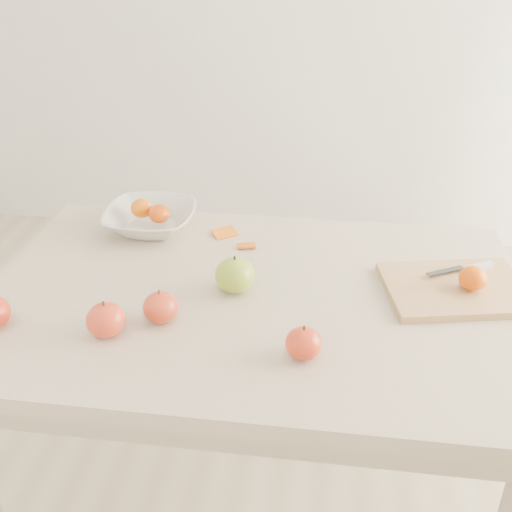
# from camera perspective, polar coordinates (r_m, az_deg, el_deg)

# --- Properties ---
(table) EXTENTS (1.20, 0.80, 0.75)m
(table) POSITION_cam_1_polar(r_m,az_deg,el_deg) (1.50, -0.26, -6.57)
(table) COLOR beige
(table) RESTS_ON ground
(cutting_board) EXTENTS (0.35, 0.29, 0.02)m
(cutting_board) POSITION_cam_1_polar(r_m,az_deg,el_deg) (1.51, 17.33, -2.79)
(cutting_board) COLOR tan
(cutting_board) RESTS_ON table
(board_tangerine) EXTENTS (0.06, 0.06, 0.05)m
(board_tangerine) POSITION_cam_1_polar(r_m,az_deg,el_deg) (1.49, 18.71, -1.88)
(board_tangerine) COLOR #CA5F07
(board_tangerine) RESTS_ON cutting_board
(fruit_bowl) EXTENTS (0.24, 0.24, 0.06)m
(fruit_bowl) POSITION_cam_1_polar(r_m,az_deg,el_deg) (1.73, -9.37, 3.24)
(fruit_bowl) COLOR silver
(fruit_bowl) RESTS_ON table
(bowl_tangerine_near) EXTENTS (0.06, 0.06, 0.05)m
(bowl_tangerine_near) POSITION_cam_1_polar(r_m,az_deg,el_deg) (1.73, -10.14, 4.22)
(bowl_tangerine_near) COLOR orange
(bowl_tangerine_near) RESTS_ON fruit_bowl
(bowl_tangerine_far) EXTENTS (0.05, 0.05, 0.05)m
(bowl_tangerine_far) POSITION_cam_1_polar(r_m,az_deg,el_deg) (1.69, -8.60, 3.74)
(bowl_tangerine_far) COLOR #D94C07
(bowl_tangerine_far) RESTS_ON fruit_bowl
(orange_peel_a) EXTENTS (0.07, 0.07, 0.01)m
(orange_peel_a) POSITION_cam_1_polar(r_m,az_deg,el_deg) (1.69, -2.80, 1.96)
(orange_peel_a) COLOR orange
(orange_peel_a) RESTS_ON table
(orange_peel_b) EXTENTS (0.05, 0.04, 0.01)m
(orange_peel_b) POSITION_cam_1_polar(r_m,az_deg,el_deg) (1.63, -0.86, 0.87)
(orange_peel_b) COLOR #E35D10
(orange_peel_b) RESTS_ON table
(paring_knife) EXTENTS (0.16, 0.08, 0.01)m
(paring_knife) POSITION_cam_1_polar(r_m,az_deg,el_deg) (1.57, 18.76, -1.03)
(paring_knife) COLOR white
(paring_knife) RESTS_ON cutting_board
(apple_green) EXTENTS (0.09, 0.09, 0.08)m
(apple_green) POSITION_cam_1_polar(r_m,az_deg,el_deg) (1.43, -1.89, -1.71)
(apple_green) COLOR #638D13
(apple_green) RESTS_ON table
(apple_red_e) EXTENTS (0.07, 0.07, 0.06)m
(apple_red_e) POSITION_cam_1_polar(r_m,az_deg,el_deg) (1.24, 4.24, -7.73)
(apple_red_e) COLOR maroon
(apple_red_e) RESTS_ON table
(apple_red_b) EXTENTS (0.07, 0.07, 0.07)m
(apple_red_b) POSITION_cam_1_polar(r_m,az_deg,el_deg) (1.35, -8.48, -4.53)
(apple_red_b) COLOR #A4181C
(apple_red_b) RESTS_ON table
(apple_red_c) EXTENTS (0.08, 0.08, 0.07)m
(apple_red_c) POSITION_cam_1_polar(r_m,az_deg,el_deg) (1.33, -13.22, -5.55)
(apple_red_c) COLOR #A81314
(apple_red_c) RESTS_ON table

